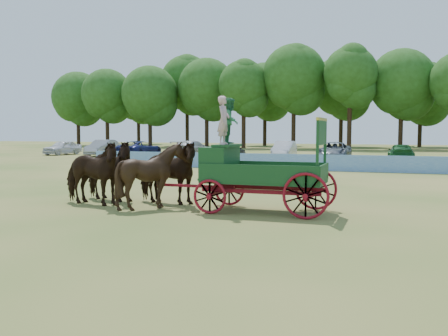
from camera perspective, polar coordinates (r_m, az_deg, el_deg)
ground at (r=16.24m, az=-8.20°, el=-4.98°), size 160.00×160.00×0.00m
horse_lead_left at (r=18.00m, az=-15.00°, el=-0.58°), size 2.78×1.53×2.24m
horse_lead_right at (r=18.91m, az=-13.13°, el=-0.31°), size 2.87×1.82×2.24m
horse_wheel_left at (r=16.77m, az=-8.20°, el=-0.82°), size 2.24×2.04×2.24m
horse_wheel_right at (r=17.75m, az=-6.57°, el=-0.52°), size 2.79×1.57×2.24m
farm_dray at (r=16.14m, az=2.12°, el=0.80°), size 5.99×2.00×3.70m
sponsor_banner at (r=33.36m, az=4.58°, el=0.75°), size 26.00×0.08×1.05m
parked_cars at (r=45.29m, az=7.64°, el=1.99°), size 51.97×7.45×1.63m
treeline at (r=75.44m, az=9.90°, el=9.16°), size 90.24×22.42×15.18m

